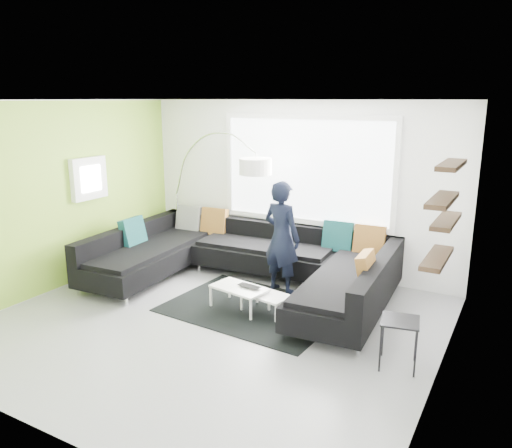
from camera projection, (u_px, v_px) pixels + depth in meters
The scene contains 9 objects.
ground at pixel (212, 323), 6.43m from camera, with size 5.50×5.50×0.00m, color gray.
room_shell at pixel (221, 183), 6.14m from camera, with size 5.54×5.04×2.82m.
sectional_sofa at pixel (242, 265), 7.43m from camera, with size 4.45×2.91×0.93m.
rug at pixel (253, 308), 6.88m from camera, with size 2.30×1.68×0.01m, color black.
coffee_table at pixel (253, 300), 6.77m from camera, with size 0.98×0.57×0.32m, color white.
arc_lamp at pixel (177, 194), 8.99m from camera, with size 2.16×1.00×2.30m, color silver, non-canonical shape.
side_table at pixel (399, 343), 5.35m from camera, with size 0.39×0.39×0.54m, color black.
person at pixel (282, 237), 7.29m from camera, with size 0.68×0.52×1.68m, color black.
laptop at pixel (247, 288), 6.73m from camera, with size 0.36×0.26×0.03m, color black.
Camera 1 is at (3.38, -4.89, 2.82)m, focal length 35.00 mm.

